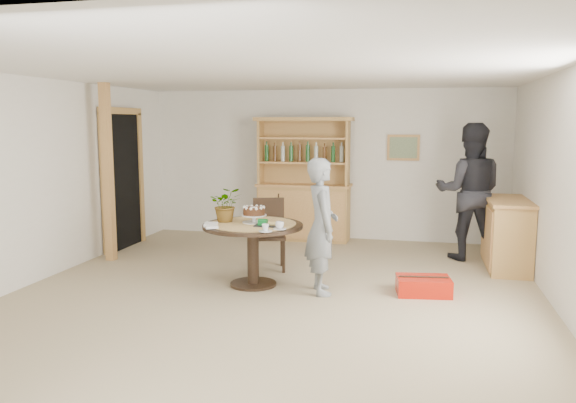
# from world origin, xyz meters

# --- Properties ---
(ground) EXTENTS (7.00, 7.00, 0.00)m
(ground) POSITION_xyz_m (0.00, 0.00, 0.00)
(ground) COLOR tan
(ground) RESTS_ON ground
(room_shell) EXTENTS (6.04, 7.04, 2.52)m
(room_shell) POSITION_xyz_m (0.00, 0.01, 1.74)
(room_shell) COLOR white
(room_shell) RESTS_ON ground
(doorway) EXTENTS (0.13, 1.10, 2.18)m
(doorway) POSITION_xyz_m (-2.93, 2.00, 1.11)
(doorway) COLOR black
(doorway) RESTS_ON ground
(pine_post) EXTENTS (0.12, 0.12, 2.50)m
(pine_post) POSITION_xyz_m (-2.70, 1.20, 1.25)
(pine_post) COLOR tan
(pine_post) RESTS_ON ground
(hutch) EXTENTS (1.62, 0.54, 2.04)m
(hutch) POSITION_xyz_m (-0.30, 3.24, 0.69)
(hutch) COLOR tan
(hutch) RESTS_ON ground
(sideboard) EXTENTS (0.54, 1.26, 0.94)m
(sideboard) POSITION_xyz_m (2.74, 2.00, 0.47)
(sideboard) COLOR tan
(sideboard) RESTS_ON ground
(dining_table) EXTENTS (1.20, 1.20, 0.76)m
(dining_table) POSITION_xyz_m (-0.35, 0.45, 0.60)
(dining_table) COLOR black
(dining_table) RESTS_ON ground
(dining_chair) EXTENTS (0.53, 0.53, 0.95)m
(dining_chair) POSITION_xyz_m (-0.38, 1.28, 0.54)
(dining_chair) COLOR black
(dining_chair) RESTS_ON ground
(birthday_cake) EXTENTS (0.30, 0.30, 0.20)m
(birthday_cake) POSITION_xyz_m (-0.35, 0.50, 0.88)
(birthday_cake) COLOR white
(birthday_cake) RESTS_ON dining_table
(flower_vase) EXTENTS (0.47, 0.44, 0.42)m
(flower_vase) POSITION_xyz_m (-0.70, 0.50, 0.97)
(flower_vase) COLOR #3F7233
(flower_vase) RESTS_ON dining_table
(gift_tray) EXTENTS (0.30, 0.20, 0.08)m
(gift_tray) POSITION_xyz_m (-0.14, 0.33, 0.79)
(gift_tray) COLOR black
(gift_tray) RESTS_ON dining_table
(coffee_cup_a) EXTENTS (0.15, 0.15, 0.09)m
(coffee_cup_a) POSITION_xyz_m (0.05, 0.17, 0.80)
(coffee_cup_a) COLOR silver
(coffee_cup_a) RESTS_ON dining_table
(coffee_cup_b) EXTENTS (0.15, 0.15, 0.08)m
(coffee_cup_b) POSITION_xyz_m (-0.07, -0.00, 0.79)
(coffee_cup_b) COLOR silver
(coffee_cup_b) RESTS_ON dining_table
(napkins) EXTENTS (0.24, 0.33, 0.03)m
(napkins) POSITION_xyz_m (-0.76, 0.14, 0.77)
(napkins) COLOR white
(napkins) RESTS_ON dining_table
(teen_boy) EXTENTS (0.54, 0.66, 1.56)m
(teen_boy) POSITION_xyz_m (0.50, 0.35, 0.78)
(teen_boy) COLOR slate
(teen_boy) RESTS_ON ground
(adult_person) EXTENTS (0.97, 0.76, 1.95)m
(adult_person) POSITION_xyz_m (2.27, 2.44, 0.98)
(adult_person) COLOR black
(adult_person) RESTS_ON ground
(red_suitcase) EXTENTS (0.65, 0.48, 0.21)m
(red_suitcase) POSITION_xyz_m (1.65, 0.54, 0.10)
(red_suitcase) COLOR red
(red_suitcase) RESTS_ON ground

